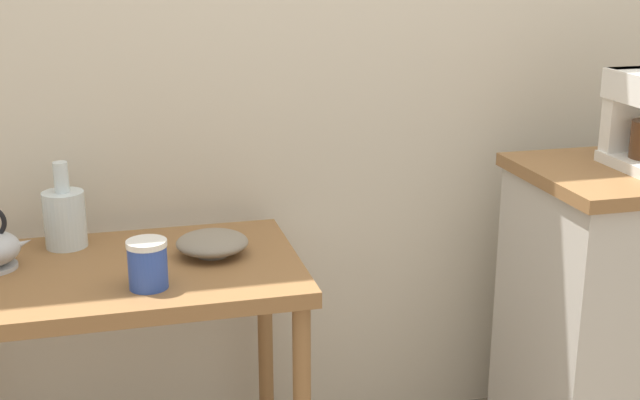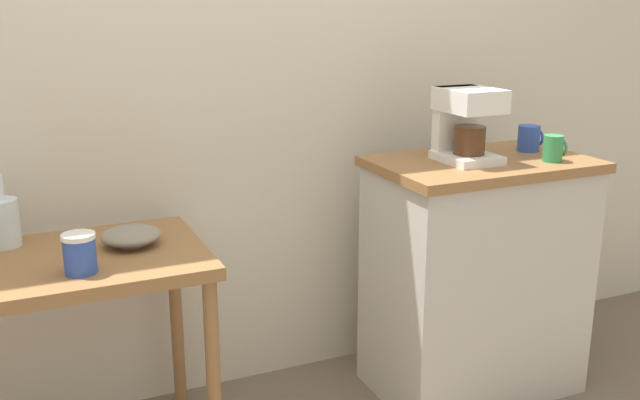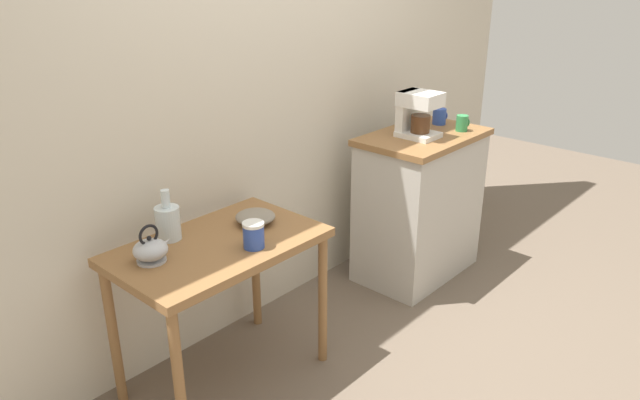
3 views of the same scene
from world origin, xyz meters
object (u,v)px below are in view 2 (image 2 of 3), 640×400
(mug_tall_green, at_px, (554,148))
(glass_carafe_vase, at_px, (1,221))
(canister_enamel, at_px, (80,253))
(bowl_stoneware, at_px, (131,236))
(mug_blue, at_px, (529,138))
(coffee_maker, at_px, (465,121))

(mug_tall_green, bearing_deg, glass_carafe_vase, 167.88)
(canister_enamel, distance_m, mug_tall_green, 1.63)
(bowl_stoneware, xyz_separation_m, mug_blue, (1.49, -0.05, 0.20))
(glass_carafe_vase, height_order, canister_enamel, glass_carafe_vase)
(canister_enamel, bearing_deg, mug_tall_green, -1.81)
(mug_tall_green, distance_m, mug_blue, 0.19)
(glass_carafe_vase, bearing_deg, coffee_maker, -9.23)
(bowl_stoneware, xyz_separation_m, mug_tall_green, (1.45, -0.23, 0.20))
(coffee_maker, bearing_deg, mug_blue, 7.13)
(coffee_maker, bearing_deg, glass_carafe_vase, 170.77)
(bowl_stoneware, xyz_separation_m, coffee_maker, (1.17, -0.09, 0.29))
(bowl_stoneware, relative_size, glass_carafe_vase, 0.80)
(coffee_maker, height_order, mug_tall_green, coffee_maker)
(mug_blue, bearing_deg, glass_carafe_vase, 173.62)
(canister_enamel, relative_size, mug_tall_green, 1.22)
(coffee_maker, height_order, mug_blue, coffee_maker)
(bowl_stoneware, height_order, glass_carafe_vase, glass_carafe_vase)
(bowl_stoneware, height_order, coffee_maker, coffee_maker)
(coffee_maker, distance_m, mug_tall_green, 0.33)
(mug_tall_green, bearing_deg, mug_blue, 76.59)
(glass_carafe_vase, bearing_deg, canister_enamel, -60.35)
(mug_tall_green, bearing_deg, coffee_maker, 153.65)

